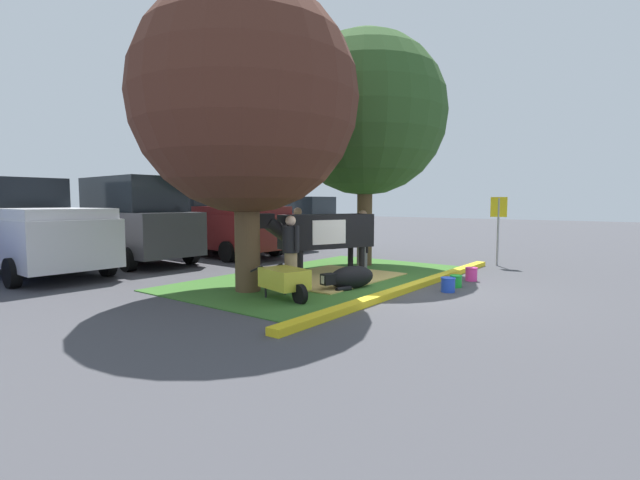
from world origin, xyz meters
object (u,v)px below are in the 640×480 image
pickup_truck_black (32,230)px  shade_tree_left (245,101)px  bucket_green (456,281)px  hatchback_white (305,220)px  calf_lying (351,278)px  sedan_silver (260,223)px  bucket_blue (448,284)px  suv_dark_grey (133,220)px  shade_tree_right (365,115)px  person_visitor_near (291,251)px  parking_sign (498,217)px  wheelbarrow (285,279)px  person_visitor_far (298,236)px  bucket_pink (471,274)px  pickup_truck_maroon (216,222)px  person_handler (363,238)px  cow_holstein (323,232)px

pickup_truck_black → shade_tree_left: bearing=-74.6°
bucket_green → hatchback_white: bearing=56.1°
calf_lying → sedan_silver: 8.69m
bucket_blue → suv_dark_grey: bearing=99.0°
shade_tree_left → shade_tree_right: shade_tree_right is taller
shade_tree_left → person_visitor_near: 3.09m
calf_lying → parking_sign: bearing=-14.5°
calf_lying → wheelbarrow: 1.67m
shade_tree_right → parking_sign: (2.26, -3.02, -2.84)m
person_visitor_far → hatchback_white: 7.70m
bucket_pink → pickup_truck_maroon: (-0.17, 8.70, 0.95)m
suv_dark_grey → hatchback_white: (8.19, 0.11, -0.29)m
shade_tree_left → sedan_silver: 8.92m
hatchback_white → calf_lying: bearing=-135.7°
bucket_green → pickup_truck_maroon: bearing=84.7°
pickup_truck_black → suv_dark_grey: (2.63, -0.16, 0.16)m
sedan_silver → suv_dark_grey: bearing=179.3°
calf_lying → pickup_truck_black: 8.20m
hatchback_white → pickup_truck_maroon: bearing=-175.3°
person_visitor_far → bucket_pink: person_visitor_far is taller
parking_sign → pickup_truck_black: (-8.56, 8.91, -0.26)m
calf_lying → person_handler: size_ratio=0.84×
shade_tree_right → person_handler: (-0.75, -0.41, -3.36)m
bucket_green → parking_sign: bearing=4.1°
shade_tree_right → calf_lying: bearing=-152.8°
person_handler → suv_dark_grey: bearing=115.4°
shade_tree_left → pickup_truck_black: 6.79m
calf_lying → person_visitor_near: size_ratio=0.87×
shade_tree_left → person_handler: (3.89, -0.28, -2.93)m
pickup_truck_black → hatchback_white: 10.82m
shade_tree_left → person_visitor_far: bearing=22.5°
calf_lying → pickup_truck_maroon: bearing=71.7°
person_handler → bucket_pink: (0.10, -2.88, -0.69)m
shade_tree_left → person_visitor_near: shade_tree_left is taller
person_visitor_near → suv_dark_grey: bearing=86.7°
shade_tree_left → pickup_truck_maroon: bearing=55.4°
cow_holstein → hatchback_white: 9.20m
person_visitor_near → hatchback_white: 10.82m
parking_sign → sedan_silver: (-0.73, 8.69, -0.39)m
person_visitor_far → sedan_silver: sedan_silver is taller
person_handler → suv_dark_grey: 6.81m
person_visitor_far → parking_sign: 5.68m
shade_tree_left → person_visitor_far: (3.06, 1.27, -2.89)m
pickup_truck_maroon → suv_dark_grey: bearing=173.5°
person_visitor_far → parking_sign: parking_sign is taller
sedan_silver → hatchback_white: bearing=3.4°
calf_lying → person_visitor_far: (1.57, 2.76, 0.65)m
shade_tree_left → person_handler: size_ratio=3.78×
shade_tree_left → person_handler: bearing=-4.1°
parking_sign → hatchback_white: 9.16m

